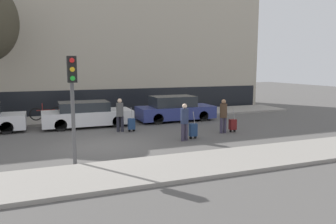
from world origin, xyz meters
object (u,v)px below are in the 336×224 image
Objects in this scene: pedestrian_right at (223,114)px; traffic_light at (72,88)px; trolley_left at (131,124)px; parked_bicycle at (46,113)px; pedestrian_center at (184,120)px; parked_car_1 at (87,115)px; trolley_right at (233,125)px; trolley_center at (193,130)px; parked_car_2 at (175,109)px; pedestrian_left at (120,113)px.

pedestrian_right is 0.46× the size of traffic_light.
trolley_left is at bearing -28.73° from pedestrian_right.
traffic_light reaches higher than parked_bicycle.
parked_car_1 is at bearing -77.05° from pedestrian_center.
traffic_light is at bearing -159.52° from trolley_right.
trolley_center is at bearing -50.03° from parked_car_1.
parked_car_2 is 4.30m from trolley_right.
parked_bicycle is at bearing -75.08° from pedestrian_center.
traffic_light is (-1.31, -6.91, 1.85)m from parked_car_1.
parked_car_2 is 4.83m from trolley_center.
trolley_center is at bearing 179.95° from pedestrian_center.
pedestrian_center is 3.08m from trolley_right.
pedestrian_center reaches higher than parked_car_1.
parked_car_2 is at bearing -82.56° from pedestrian_right.
traffic_light is (-4.71, -2.03, 1.58)m from pedestrian_center.
pedestrian_right is 7.78m from traffic_light.
parked_car_1 is 2.86× the size of pedestrian_center.
trolley_right is at bearing -72.20° from parked_car_2.
pedestrian_right reaches higher than trolley_center.
parked_car_1 is at bearing 79.30° from traffic_light.
parked_car_1 is 3.76× the size of trolley_center.
pedestrian_right is (4.47, -2.11, -0.00)m from pedestrian_left.
traffic_light is at bearing -100.70° from parked_car_1.
trolley_center is (2.61, -2.69, -0.52)m from pedestrian_left.
traffic_light is (-7.08, -2.82, 1.57)m from pedestrian_right.
parked_car_1 is at bearing 129.97° from trolley_center.
pedestrian_right reaches higher than trolley_left.
trolley_left is 4.43m from pedestrian_right.
pedestrian_right is at bearing -79.50° from parked_car_2.
parked_car_2 is 2.51× the size of parked_bicycle.
parked_car_1 is 2.85m from trolley_left.
trolley_center is (0.51, 0.21, -0.51)m from pedestrian_center.
trolley_left reaches higher than parked_bicycle.
trolley_left is at bearing 157.42° from trolley_right.
parked_car_2 is at bearing -129.49° from pedestrian_left.
trolley_right is (4.51, -1.88, -0.01)m from trolley_left.
pedestrian_left reaches higher than trolley_right.
parked_car_2 is 2.79× the size of pedestrian_center.
parked_car_2 is at bearing -130.15° from pedestrian_center.
trolley_left is (1.82, -2.19, -0.25)m from parked_car_1.
pedestrian_center is 0.75m from trolley_center.
parked_car_2 is 3.75× the size of trolley_left.
trolley_left is 4.88m from trolley_right.
pedestrian_right reaches higher than parked_car_1.
parked_car_1 is at bearing -49.17° from parked_bicycle.
pedestrian_right is 0.77m from trolley_right.
pedestrian_left is at bearing -52.43° from parked_bicycle.
pedestrian_left reaches higher than pedestrian_right.
trolley_center is 0.75× the size of pedestrian_right.
traffic_light reaches higher than pedestrian_right.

